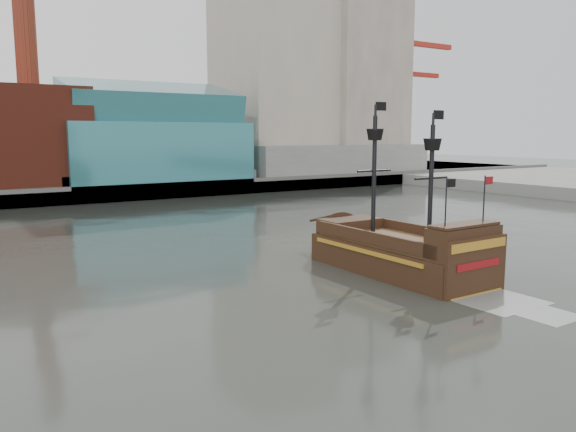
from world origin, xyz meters
TOP-DOWN VIEW (x-y plane):
  - ground at (0.00, 0.00)m, footprint 400.00×400.00m
  - promenade_far at (0.00, 92.00)m, footprint 220.00×60.00m
  - seawall at (0.00, 62.50)m, footprint 220.00×1.00m
  - skyline at (5.21, 84.56)m, footprint 149.00×45.00m
  - crane_a at (78.63, 82.00)m, footprint 22.50×4.00m
  - crane_b at (88.23, 92.00)m, footprint 19.10×4.00m
  - pirate_ship at (6.49, 7.17)m, footprint 5.82×17.85m

SIDE VIEW (x-z plane):
  - ground at x=0.00m, z-range 0.00..0.00m
  - promenade_far at x=0.00m, z-range 0.00..2.00m
  - pirate_ship at x=6.49m, z-range -5.45..7.87m
  - seawall at x=0.00m, z-range 0.00..2.60m
  - crane_b at x=88.23m, z-range 2.45..28.70m
  - crane_a at x=78.63m, z-range 2.99..35.24m
  - skyline at x=5.21m, z-range -6.45..55.55m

